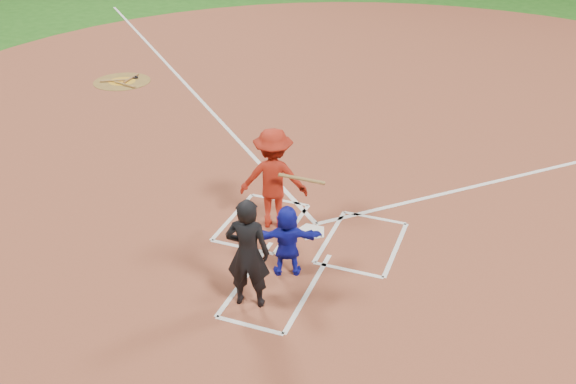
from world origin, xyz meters
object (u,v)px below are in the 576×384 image
(umpire, at_px, (248,253))
(on_deck_circle, at_px, (122,81))
(home_plate, at_px, (311,232))
(batter_at_plate, at_px, (273,179))
(catcher, at_px, (287,241))

(umpire, bearing_deg, on_deck_circle, -58.00)
(home_plate, xyz_separation_m, batter_at_plate, (-0.75, 0.03, 0.95))
(batter_at_plate, bearing_deg, home_plate, -1.99)
(catcher, bearing_deg, on_deck_circle, -63.98)
(catcher, xyz_separation_m, batter_at_plate, (-0.79, 1.35, 0.34))
(batter_at_plate, bearing_deg, catcher, -59.84)
(on_deck_circle, distance_m, batter_at_plate, 9.55)
(on_deck_circle, relative_size, catcher, 1.36)
(on_deck_circle, height_order, batter_at_plate, batter_at_plate)
(home_plate, xyz_separation_m, on_deck_circle, (-8.11, 6.02, -0.00))
(home_plate, distance_m, catcher, 1.46)
(home_plate, relative_size, on_deck_circle, 0.35)
(on_deck_circle, relative_size, umpire, 0.93)
(home_plate, relative_size, catcher, 0.48)
(home_plate, bearing_deg, catcher, 91.78)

